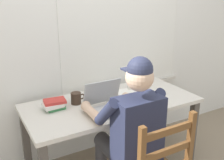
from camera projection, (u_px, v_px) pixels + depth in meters
back_wall at (90, 28)px, 2.52m from camera, size 6.00×0.08×2.60m
desk at (112, 111)px, 2.38m from camera, size 1.53×0.70×0.70m
seated_person at (130, 127)px, 1.97m from camera, size 0.50×0.60×1.23m
laptop at (107, 103)px, 2.19m from camera, size 0.33×0.30×0.23m
computer_mouse at (142, 104)px, 2.26m from camera, size 0.06×0.10×0.03m
coffee_mug_white at (132, 86)px, 2.61m from camera, size 0.12×0.08×0.09m
coffee_mug_dark at (76, 98)px, 2.29m from camera, size 0.13×0.09×0.10m
book_stack_main at (54, 104)px, 2.19m from camera, size 0.19×0.16×0.08m
paper_pile_near_laptop at (127, 92)px, 2.55m from camera, size 0.23×0.18×0.01m
paper_pile_back_corner at (123, 102)px, 2.33m from camera, size 0.26×0.15×0.01m
landscape_photo_print at (93, 99)px, 2.41m from camera, size 0.15×0.13×0.00m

